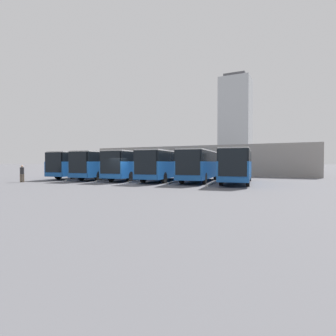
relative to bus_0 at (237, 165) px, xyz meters
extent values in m
plane|color=#5B5B60|center=(10.01, 5.43, -1.85)|extent=(600.00, 600.00, 0.00)
cube|color=#19519E|center=(0.00, -0.02, -0.55)|extent=(3.91, 11.11, 1.71)
cube|color=black|center=(0.00, -0.02, 0.83)|extent=(3.85, 10.94, 1.05)
cube|color=black|center=(-0.69, 5.39, 0.23)|extent=(2.23, 0.32, 2.26)
cube|color=#19519E|center=(-0.69, 5.40, -1.18)|extent=(2.41, 0.37, 0.40)
cube|color=silver|center=(0.00, -0.02, 1.42)|extent=(3.75, 10.67, 0.12)
cylinder|color=black|center=(-1.54, 3.18, -1.30)|extent=(0.44, 1.13, 1.11)
cylinder|color=black|center=(0.69, 3.47, -1.30)|extent=(0.44, 1.13, 1.11)
cylinder|color=black|center=(-0.68, -3.50, -1.30)|extent=(0.44, 1.13, 1.11)
cylinder|color=black|center=(1.55, -3.22, -1.30)|extent=(0.44, 1.13, 1.11)
cube|color=#9E9E99|center=(2.00, 1.61, -1.78)|extent=(1.07, 6.55, 0.15)
cube|color=#19519E|center=(4.00, -0.43, -0.55)|extent=(3.91, 11.11, 1.71)
cube|color=black|center=(4.00, -0.43, 0.83)|extent=(3.85, 10.94, 1.05)
cube|color=black|center=(3.31, 4.98, 0.23)|extent=(2.23, 0.32, 2.26)
cube|color=#19519E|center=(3.31, 4.98, -1.18)|extent=(2.41, 0.37, 0.40)
cube|color=silver|center=(4.00, -0.43, 1.42)|extent=(3.75, 10.67, 0.12)
cylinder|color=black|center=(2.46, 2.77, -1.30)|extent=(0.44, 1.13, 1.11)
cylinder|color=black|center=(4.69, 3.06, -1.30)|extent=(0.44, 1.13, 1.11)
cylinder|color=black|center=(3.32, -3.91, -1.30)|extent=(0.44, 1.13, 1.11)
cylinder|color=black|center=(5.55, -3.63, -1.30)|extent=(0.44, 1.13, 1.11)
cube|color=#9E9E99|center=(6.00, 1.20, -1.78)|extent=(1.07, 6.55, 0.15)
cube|color=#19519E|center=(8.01, 0.12, -0.55)|extent=(3.91, 11.11, 1.71)
cube|color=black|center=(8.01, 0.12, 0.83)|extent=(3.85, 10.94, 1.05)
cube|color=black|center=(7.31, 5.53, 0.23)|extent=(2.23, 0.32, 2.26)
cube|color=#19519E|center=(7.31, 5.54, -1.18)|extent=(2.41, 0.37, 0.40)
cube|color=silver|center=(8.01, 0.12, 1.42)|extent=(3.75, 10.67, 0.12)
cylinder|color=black|center=(6.46, 3.33, -1.30)|extent=(0.44, 1.13, 1.11)
cylinder|color=black|center=(8.69, 3.61, -1.30)|extent=(0.44, 1.13, 1.11)
cylinder|color=black|center=(7.32, -3.36, -1.30)|extent=(0.44, 1.13, 1.11)
cylinder|color=black|center=(9.55, -3.08, -1.30)|extent=(0.44, 1.13, 1.11)
cube|color=#9E9E99|center=(10.01, 1.76, -1.78)|extent=(1.07, 6.55, 0.15)
cube|color=#19519E|center=(12.01, 0.19, -0.55)|extent=(3.91, 11.11, 1.71)
cube|color=black|center=(12.01, 0.19, 0.83)|extent=(3.85, 10.94, 1.05)
cube|color=black|center=(11.31, 5.60, 0.23)|extent=(2.23, 0.32, 2.26)
cube|color=#19519E|center=(11.31, 5.60, -1.18)|extent=(2.41, 0.37, 0.40)
cube|color=silver|center=(12.01, 0.19, 1.42)|extent=(3.75, 10.67, 0.12)
cylinder|color=black|center=(10.46, 3.39, -1.30)|extent=(0.44, 1.13, 1.11)
cylinder|color=black|center=(12.69, 3.68, -1.30)|extent=(0.44, 1.13, 1.11)
cylinder|color=black|center=(11.32, -3.30, -1.30)|extent=(0.44, 1.13, 1.11)
cylinder|color=black|center=(13.55, -3.01, -1.30)|extent=(0.44, 1.13, 1.11)
cube|color=#9E9E99|center=(14.01, 1.82, -1.78)|extent=(1.07, 6.55, 0.15)
cube|color=#19519E|center=(16.01, 0.50, -0.55)|extent=(3.91, 11.11, 1.71)
cube|color=black|center=(16.01, 0.50, 0.83)|extent=(3.85, 10.94, 1.05)
cube|color=black|center=(15.32, 5.91, 0.23)|extent=(2.23, 0.32, 2.26)
cube|color=#19519E|center=(15.32, 5.92, -1.18)|extent=(2.41, 0.37, 0.40)
cube|color=silver|center=(16.01, 0.50, 1.42)|extent=(3.75, 10.67, 0.12)
cylinder|color=black|center=(14.47, 3.70, -1.30)|extent=(0.44, 1.13, 1.11)
cylinder|color=black|center=(16.69, 3.99, -1.30)|extent=(0.44, 1.13, 1.11)
cylinder|color=black|center=(15.32, -2.98, -1.30)|extent=(0.44, 1.13, 1.11)
cylinder|color=black|center=(17.55, -2.70, -1.30)|extent=(0.44, 1.13, 1.11)
cube|color=#9E9E99|center=(18.01, 2.13, -1.78)|extent=(1.07, 6.55, 0.15)
cube|color=#19519E|center=(20.01, 0.16, -0.55)|extent=(3.91, 11.11, 1.71)
cube|color=black|center=(20.01, 0.16, 0.83)|extent=(3.85, 10.94, 1.05)
cube|color=black|center=(19.32, 5.57, 0.23)|extent=(2.23, 0.32, 2.26)
cube|color=#19519E|center=(19.32, 5.57, -1.18)|extent=(2.41, 0.37, 0.40)
cube|color=silver|center=(20.01, 0.16, 1.42)|extent=(3.75, 10.67, 0.12)
cylinder|color=black|center=(18.47, 3.36, -1.30)|extent=(0.44, 1.13, 1.11)
cylinder|color=black|center=(20.70, 3.65, -1.30)|extent=(0.44, 1.13, 1.11)
cylinder|color=black|center=(19.32, -3.33, -1.30)|extent=(0.44, 1.13, 1.11)
cylinder|color=black|center=(21.55, -3.04, -1.30)|extent=(0.44, 1.13, 1.11)
cylinder|color=brown|center=(20.36, 8.45, -1.42)|extent=(0.28, 0.28, 0.86)
cylinder|color=brown|center=(20.51, 8.61, -1.42)|extent=(0.28, 0.28, 0.86)
cylinder|color=#262628|center=(20.44, 8.53, -0.65)|extent=(0.56, 0.56, 0.68)
sphere|color=tan|center=(20.44, 8.53, -0.19)|extent=(0.23, 0.23, 0.23)
cube|color=gray|center=(10.01, -19.00, 0.52)|extent=(37.11, 11.93, 4.75)
cube|color=silver|center=(10.01, -26.46, 2.65)|extent=(37.11, 3.00, 0.24)
cylinder|color=slate|center=(-2.98, -27.56, 0.40)|extent=(0.20, 0.20, 4.50)
cylinder|color=slate|center=(23.00, -27.56, 0.40)|extent=(0.20, 0.20, 4.50)
cube|color=#ADB2B7|center=(29.72, -145.39, 26.03)|extent=(18.83, 18.83, 55.76)
cube|color=#4C4C51|center=(29.72, -145.39, 55.11)|extent=(13.18, 13.18, 2.40)
camera|label=1|loc=(-5.19, 26.38, 0.22)|focal=28.00mm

